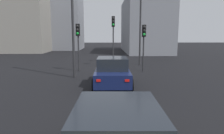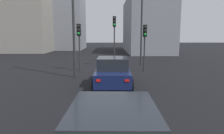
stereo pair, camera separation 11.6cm
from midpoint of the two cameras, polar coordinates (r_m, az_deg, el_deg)
The scene contains 9 objects.
car_navy_lead at distance 11.07m, azimuth -0.23°, elevation -1.45°, with size 4.06×2.07×1.58m.
traffic_light_near_left at distance 15.52m, azimuth 8.76°, elevation 8.10°, with size 0.32×0.28×3.54m.
traffic_light_near_right at distance 15.72m, azimuth -9.79°, elevation 8.27°, with size 0.33×0.30×3.61m.
traffic_light_far_left at distance 17.84m, azimuth 0.17°, elevation 10.17°, with size 0.32×0.29×4.39m.
traffic_light_far_right at distance 27.72m, azimuth 5.34°, elevation 8.71°, with size 0.32×0.28×3.71m.
street_lamp_far at distance 19.02m, azimuth 7.86°, elevation 13.80°, with size 0.56×0.36×7.49m.
building_facade_left at distance 35.42m, azimuth 8.79°, elevation 11.46°, with size 15.82×6.47×8.80m, color gray.
building_facade_center at distance 42.70m, azimuth -15.14°, elevation 13.27°, with size 9.68×9.28×12.48m, color gray.
building_facade_right at distance 40.58m, azimuth -24.84°, elevation 10.69°, with size 13.18×11.86×9.19m, color gray.
Camera 1 is at (-0.30, 0.26, 2.74)m, focal length 32.41 mm.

